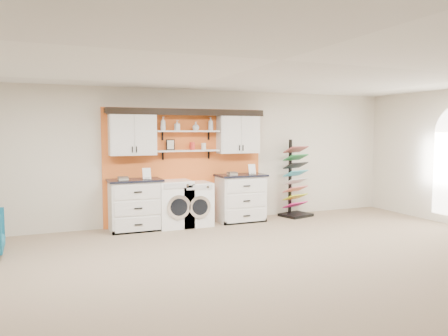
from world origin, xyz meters
name	(u,v)px	position (x,y,z in m)	size (l,w,h in m)	color
floor	(278,281)	(0.00, 0.00, 0.00)	(10.00, 10.00, 0.00)	gray
ceiling	(281,60)	(0.00, 0.00, 2.80)	(10.00, 10.00, 0.00)	white
wall_back	(185,156)	(0.00, 4.00, 1.40)	(10.00, 10.00, 0.00)	beige
accent_panel	(185,166)	(0.00, 3.96, 1.20)	(3.40, 0.07, 2.40)	orange
upper_cabinet_left	(132,134)	(-1.13, 3.79, 1.88)	(0.90, 0.35, 0.84)	silver
upper_cabinet_right	(238,134)	(1.13, 3.79, 1.88)	(0.90, 0.35, 0.84)	silver
shelf_lower	(188,151)	(0.00, 3.80, 1.53)	(1.32, 0.28, 0.03)	silver
shelf_upper	(188,131)	(0.00, 3.80, 1.93)	(1.32, 0.28, 0.03)	silver
crown_molding	(187,112)	(0.00, 3.81, 2.33)	(3.30, 0.41, 0.13)	black
picture_frame	(170,145)	(-0.35, 3.85, 1.66)	(0.18, 0.02, 0.22)	black
canister_red	(192,146)	(0.10, 3.80, 1.62)	(0.11, 0.11, 0.16)	red
canister_cream	(204,146)	(0.35, 3.80, 1.61)	(0.10, 0.10, 0.14)	silver
base_cabinet_left	(135,205)	(-1.13, 3.64, 0.50)	(1.03, 0.66, 1.00)	silver
base_cabinet_right	(241,198)	(1.13, 3.64, 0.51)	(1.04, 0.66, 1.01)	silver
washer	(174,204)	(-0.35, 3.64, 0.47)	(0.68, 0.71, 0.94)	white
dryer	(194,204)	(0.09, 3.64, 0.45)	(0.64, 0.71, 0.89)	white
sample_rack	(295,192)	(2.51, 3.68, 0.55)	(0.75, 0.68, 1.74)	black
soap_bottle_a	(163,124)	(-0.51, 3.80, 2.08)	(0.11, 0.11, 0.27)	silver
soap_bottle_b	(177,125)	(-0.22, 3.80, 2.05)	(0.09, 0.09, 0.21)	silver
soap_bottle_c	(196,126)	(0.18, 3.80, 2.03)	(0.14, 0.14, 0.18)	silver
soap_bottle_d	(211,124)	(0.51, 3.80, 2.08)	(0.11, 0.11, 0.28)	silver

